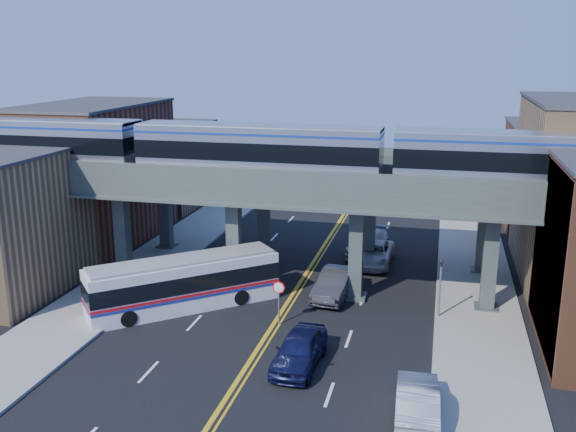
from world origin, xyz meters
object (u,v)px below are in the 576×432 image
Objects in this scene: car_parked_curb at (417,401)px; transit_bus at (184,284)px; car_lane_c at (373,253)px; stop_sign at (279,295)px; transit_train at (258,150)px; car_lane_a at (299,350)px; traffic_signal at (440,282)px; car_lane_b at (336,284)px; car_lane_d at (368,243)px.

transit_bus is at bearing -34.91° from car_parked_curb.
stop_sign is at bearing -106.91° from car_lane_c.
transit_train reaches higher than car_lane_a.
transit_train is at bearing 170.13° from traffic_signal.
car_lane_a reaches higher than car_parked_curb.
car_lane_a reaches higher than car_lane_c.
car_lane_b reaches higher than car_parked_curb.
car_lane_a is (-6.65, -7.60, -1.43)m from traffic_signal.
car_parked_curb is at bearing -27.66° from car_lane_a.
transit_train is at bearing 6.60° from transit_bus.
transit_bus reaches higher than stop_sign.
car_lane_a is (8.47, -5.59, -0.67)m from transit_bus.
car_lane_b is (8.67, 3.94, -0.66)m from transit_bus.
traffic_signal is 12.73m from car_lane_d.
car_lane_b is at bearing 91.32° from car_lane_a.
car_lane_a is 16.74m from car_lane_c.
transit_bus is 16.48m from car_lane_d.
traffic_signal reaches higher than car_parked_curb.
car_parked_curb reaches higher than car_lane_c.
stop_sign is 0.64× the size of traffic_signal.
car_lane_b is (0.20, 9.53, 0.01)m from car_lane_a.
car_lane_a is (4.84, -9.60, -8.40)m from transit_train.
transit_bus reaches higher than car_lane_d.
car_parked_curb is (4.79, -22.41, -0.01)m from car_lane_d.
transit_bus is at bearing 149.10° from car_lane_a.
stop_sign is at bearing -95.28° from car_lane_d.
stop_sign is 0.45× the size of car_lane_d.
car_lane_d is at bearing -80.73° from car_parked_curb.
transit_bus is at bearing -149.43° from car_lane_b.
car_lane_c is at bearing 118.16° from traffic_signal.
car_lane_d reaches higher than car_parked_curb.
car_lane_d reaches higher than car_lane_c.
stop_sign reaches higher than car_lane_b.
car_parked_curb is (10.76, -13.04, -8.44)m from transit_train.
car_parked_curb is at bearing -93.79° from traffic_signal.
stop_sign is 6.31m from transit_bus.
car_lane_b is 7.29m from car_lane_c.
transit_train is 9.44m from transit_bus.
transit_train is 8.33× the size of car_lane_c.
transit_bus is 1.78× the size of car_lane_d.
traffic_signal is 0.70× the size of car_lane_d.
car_lane_b reaches higher than car_lane_a.
car_lane_a is 19.00m from car_lane_d.
traffic_signal is at bearing 18.63° from stop_sign.
car_lane_b is at bearing -16.77° from transit_bus.
car_lane_b is at bearing -0.72° from transit_train.
car_lane_c is at bearing -81.23° from car_parked_curb.
transit_bus reaches higher than car_lane_b.
car_lane_d is 22.92m from car_parked_curb.
car_lane_c is (6.66, 7.04, -8.49)m from transit_train.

